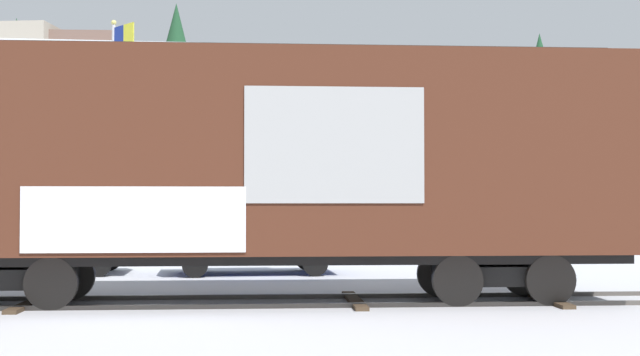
% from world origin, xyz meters
% --- Properties ---
extents(ground_plane, '(260.00, 260.00, 0.00)m').
position_xyz_m(ground_plane, '(0.00, 0.00, 0.00)').
color(ground_plane, '#B2B5BC').
extents(track, '(60.01, 4.30, 0.08)m').
position_xyz_m(track, '(-0.63, -0.01, 0.04)').
color(track, '#4C4742').
rests_on(track, ground_plane).
extents(freight_car, '(14.01, 3.45, 4.79)m').
position_xyz_m(freight_car, '(-0.80, -0.00, 2.67)').
color(freight_car, '#472316').
rests_on(freight_car, ground_plane).
extents(flagpole, '(0.88, 1.12, 8.07)m').
position_xyz_m(flagpole, '(-5.09, 13.10, 5.02)').
color(flagpole, silver).
rests_on(flagpole, ground_plane).
extents(hillside, '(111.43, 42.05, 16.76)m').
position_xyz_m(hillside, '(-0.04, 58.06, 5.99)').
color(hillside, silver).
rests_on(hillside, ground_plane).
extents(parked_car_silver, '(4.37, 2.05, 1.79)m').
position_xyz_m(parked_car_silver, '(-6.06, 6.60, 0.90)').
color(parked_car_silver, '#B7BABF').
rests_on(parked_car_silver, ground_plane).
extents(parked_car_blue, '(4.40, 2.08, 1.54)m').
position_xyz_m(parked_car_blue, '(-0.72, 6.11, 0.80)').
color(parked_car_blue, navy).
rests_on(parked_car_blue, ground_plane).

